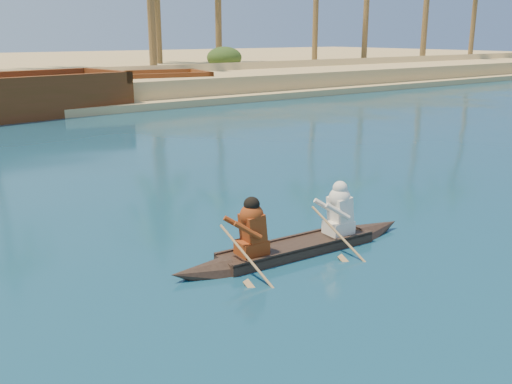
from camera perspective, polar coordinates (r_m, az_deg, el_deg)
canoe at (r=9.67m, az=4.14°, el=-4.68°), size 4.71×0.90×1.29m
barge_right at (r=32.45m, az=-14.52°, el=9.87°), size 11.39×5.81×1.81m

